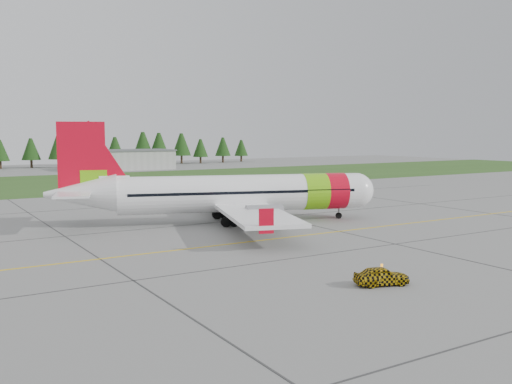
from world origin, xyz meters
TOP-DOWN VIEW (x-y plane):
  - ground at (0.00, 0.00)m, footprint 320.00×320.00m
  - aircraft at (3.74, 19.05)m, footprint 36.46×34.52m
  - follow_me_car at (-1.19, -9.81)m, footprint 1.67×1.82m
  - grass_strip at (0.00, 82.00)m, footprint 320.00×50.00m
  - taxi_guideline at (0.00, 8.00)m, footprint 120.00×0.25m
  - hangar_east at (25.00, 118.00)m, footprint 24.00×12.00m
  - treeline at (0.00, 138.00)m, footprint 160.00×8.00m

SIDE VIEW (x-z plane):
  - ground at x=0.00m, z-range 0.00..0.00m
  - taxi_guideline at x=0.00m, z-range 0.00..0.02m
  - grass_strip at x=0.00m, z-range 0.00..0.03m
  - follow_me_car at x=-1.19m, z-range 0.00..3.72m
  - hangar_east at x=25.00m, z-range 0.00..5.20m
  - aircraft at x=3.74m, z-range -2.41..8.98m
  - treeline at x=0.00m, z-range 0.00..10.00m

